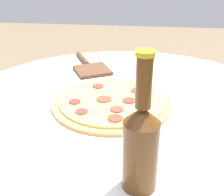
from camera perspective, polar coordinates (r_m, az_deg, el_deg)
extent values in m
cylinder|color=white|center=(0.86, 2.93, -3.47)|extent=(1.09, 1.09, 0.02)
cylinder|color=tan|center=(0.90, 0.00, -0.86)|extent=(0.34, 0.34, 0.01)
cylinder|color=#EACC60|center=(0.89, 0.00, -0.40)|extent=(0.30, 0.30, 0.01)
cylinder|color=#AC322E|center=(0.83, -5.58, -2.46)|extent=(0.03, 0.03, 0.00)
cylinder|color=#AC3A31|center=(0.84, 0.87, -2.08)|extent=(0.04, 0.04, 0.00)
cylinder|color=#AD3229|center=(0.88, 2.91, -0.43)|extent=(0.04, 0.04, 0.00)
cylinder|color=#AB392A|center=(0.79, 0.59, -3.73)|extent=(0.04, 0.04, 0.00)
cylinder|color=#A23E2B|center=(0.89, -1.46, -0.19)|extent=(0.04, 0.04, 0.00)
cylinder|color=#AE362B|center=(0.95, 4.76, 1.40)|extent=(0.04, 0.04, 0.00)
cylinder|color=#AD3031|center=(0.97, -2.56, 2.19)|extent=(0.03, 0.03, 0.00)
cylinder|color=#AB312A|center=(0.88, -6.83, -0.66)|extent=(0.03, 0.03, 0.00)
cylinder|color=#563314|center=(0.58, 5.20, -10.41)|extent=(0.07, 0.07, 0.14)
cone|color=#563314|center=(0.53, 5.57, -3.09)|extent=(0.07, 0.07, 0.03)
cylinder|color=#563314|center=(0.51, 5.87, 2.86)|extent=(0.03, 0.03, 0.09)
cylinder|color=gold|center=(0.49, 6.13, 8.16)|extent=(0.03, 0.03, 0.01)
cube|color=brown|center=(1.13, -3.61, 5.09)|extent=(0.16, 0.16, 0.01)
cylinder|color=brown|center=(1.24, -5.34, 7.03)|extent=(0.13, 0.08, 0.02)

